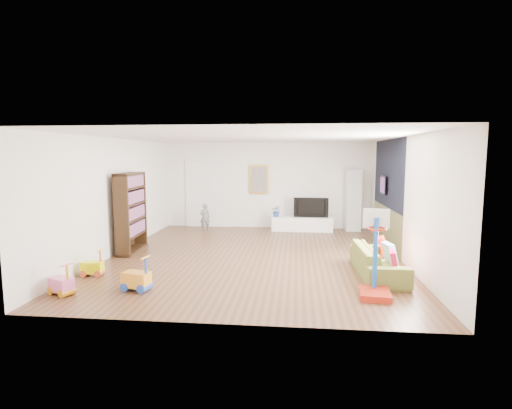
# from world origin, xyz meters

# --- Properties ---
(floor) EXTENTS (6.50, 7.50, 0.00)m
(floor) POSITION_xyz_m (0.00, 0.00, 0.00)
(floor) COLOR brown
(floor) RESTS_ON ground
(ceiling) EXTENTS (6.50, 7.50, 0.00)m
(ceiling) POSITION_xyz_m (0.00, 0.00, 2.70)
(ceiling) COLOR white
(ceiling) RESTS_ON ground
(wall_back) EXTENTS (6.50, 0.00, 2.70)m
(wall_back) POSITION_xyz_m (0.00, 3.75, 1.35)
(wall_back) COLOR white
(wall_back) RESTS_ON ground
(wall_front) EXTENTS (6.50, 0.00, 2.70)m
(wall_front) POSITION_xyz_m (0.00, -3.75, 1.35)
(wall_front) COLOR white
(wall_front) RESTS_ON ground
(wall_left) EXTENTS (0.00, 7.50, 2.70)m
(wall_left) POSITION_xyz_m (-3.25, 0.00, 1.35)
(wall_left) COLOR silver
(wall_left) RESTS_ON ground
(wall_right) EXTENTS (0.00, 7.50, 2.70)m
(wall_right) POSITION_xyz_m (3.25, 0.00, 1.35)
(wall_right) COLOR white
(wall_right) RESTS_ON ground
(navy_accent) EXTENTS (0.01, 3.20, 1.70)m
(navy_accent) POSITION_xyz_m (3.23, 1.40, 1.85)
(navy_accent) COLOR black
(navy_accent) RESTS_ON wall_right
(olive_wainscot) EXTENTS (0.01, 3.20, 1.00)m
(olive_wainscot) POSITION_xyz_m (3.23, 1.40, 0.50)
(olive_wainscot) COLOR brown
(olive_wainscot) RESTS_ON wall_right
(doorway) EXTENTS (1.45, 0.06, 2.10)m
(doorway) POSITION_xyz_m (-1.90, 3.71, 1.05)
(doorway) COLOR white
(doorway) RESTS_ON ground
(painting_back) EXTENTS (0.62, 0.06, 0.92)m
(painting_back) POSITION_xyz_m (-0.25, 3.71, 1.55)
(painting_back) COLOR gold
(painting_back) RESTS_ON wall_back
(artwork_right) EXTENTS (0.04, 0.56, 0.46)m
(artwork_right) POSITION_xyz_m (3.17, 1.60, 1.55)
(artwork_right) COLOR #7F3F8C
(artwork_right) RESTS_ON wall_right
(media_console) EXTENTS (1.86, 0.51, 0.43)m
(media_console) POSITION_xyz_m (1.14, 3.23, 0.22)
(media_console) COLOR white
(media_console) RESTS_ON ground
(tall_cabinet) EXTENTS (0.47, 0.47, 1.88)m
(tall_cabinet) POSITION_xyz_m (2.68, 3.46, 0.94)
(tall_cabinet) COLOR silver
(tall_cabinet) RESTS_ON ground
(bookshelf) EXTENTS (0.42, 1.31, 1.89)m
(bookshelf) POSITION_xyz_m (-2.99, 0.19, 0.95)
(bookshelf) COLOR #301E0F
(bookshelf) RESTS_ON ground
(sofa) EXTENTS (0.82, 1.95, 0.56)m
(sofa) POSITION_xyz_m (2.53, -1.22, 0.28)
(sofa) COLOR olive
(sofa) RESTS_ON ground
(basketball_hoop) EXTENTS (0.55, 0.65, 1.44)m
(basketball_hoop) POSITION_xyz_m (2.24, -2.46, 0.72)
(basketball_hoop) COLOR #AD2311
(basketball_hoop) RESTS_ON ground
(ride_on_yellow) EXTENTS (0.41, 0.27, 0.52)m
(ride_on_yellow) POSITION_xyz_m (-2.95, -1.80, 0.26)
(ride_on_yellow) COLOR #E3E300
(ride_on_yellow) RESTS_ON ground
(ride_on_orange) EXTENTS (0.50, 0.36, 0.60)m
(ride_on_orange) POSITION_xyz_m (-1.76, -2.54, 0.30)
(ride_on_orange) COLOR orange
(ride_on_orange) RESTS_ON ground
(ride_on_pink) EXTENTS (0.47, 0.40, 0.54)m
(ride_on_pink) POSITION_xyz_m (-2.93, -2.86, 0.27)
(ride_on_pink) COLOR pink
(ride_on_pink) RESTS_ON ground
(child) EXTENTS (0.36, 0.29, 0.84)m
(child) POSITION_xyz_m (-1.83, 2.92, 0.42)
(child) COLOR slate
(child) RESTS_ON ground
(tv) EXTENTS (1.05, 0.16, 0.60)m
(tv) POSITION_xyz_m (1.40, 3.30, 0.73)
(tv) COLOR black
(tv) RESTS_ON media_console
(vase_plant) EXTENTS (0.37, 0.33, 0.37)m
(vase_plant) POSITION_xyz_m (0.35, 3.22, 0.61)
(vase_plant) COLOR #24478E
(vase_plant) RESTS_ON media_console
(pillow_left) EXTENTS (0.14, 0.35, 0.34)m
(pillow_left) POSITION_xyz_m (2.69, -1.78, 0.44)
(pillow_left) COLOR red
(pillow_left) RESTS_ON sofa
(pillow_center) EXTENTS (0.18, 0.40, 0.39)m
(pillow_center) POSITION_xyz_m (2.74, -1.22, 0.44)
(pillow_center) COLOR silver
(pillow_center) RESTS_ON sofa
(pillow_right) EXTENTS (0.19, 0.40, 0.39)m
(pillow_right) POSITION_xyz_m (2.74, -0.65, 0.44)
(pillow_right) COLOR #BB1109
(pillow_right) RESTS_ON sofa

